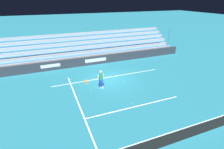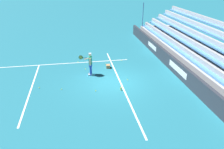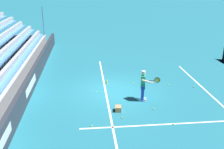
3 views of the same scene
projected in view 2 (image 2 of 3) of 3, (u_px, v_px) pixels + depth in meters
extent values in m
plane|color=#1E6B7F|center=(113.00, 82.00, 15.24)|extent=(160.00, 160.00, 0.00)
cube|color=white|center=(120.00, 82.00, 15.32)|extent=(12.00, 0.10, 0.01)
cube|color=white|center=(58.00, 64.00, 18.29)|extent=(0.10, 12.00, 0.01)
cube|color=white|center=(31.00, 89.00, 14.39)|extent=(8.22, 0.10, 0.01)
cube|color=#2D333D|center=(180.00, 70.00, 15.76)|extent=(25.29, 0.24, 1.10)
cube|color=silver|center=(177.00, 69.00, 15.83)|extent=(2.80, 0.01, 0.44)
cube|color=silver|center=(152.00, 46.00, 20.76)|extent=(2.20, 0.01, 0.40)
cube|color=#9EA3A8|center=(213.00, 68.00, 16.16)|extent=(24.02, 4.00, 1.10)
cube|color=#4C89CC|center=(194.00, 61.00, 15.65)|extent=(23.54, 0.40, 0.12)
cube|color=#9EA3A8|center=(198.00, 59.00, 15.63)|extent=(24.02, 0.24, 0.45)
cube|color=#4C89CC|center=(205.00, 55.00, 15.58)|extent=(23.54, 0.40, 0.12)
cube|color=#9EA3A8|center=(209.00, 53.00, 15.56)|extent=(24.02, 0.24, 0.45)
cube|color=#4C89CC|center=(217.00, 48.00, 15.51)|extent=(23.54, 0.40, 0.12)
cube|color=#9EA3A8|center=(221.00, 46.00, 15.50)|extent=(24.02, 0.24, 0.45)
cylinder|color=#4C70B2|center=(143.00, 20.00, 25.68)|extent=(0.08, 0.08, 3.85)
cylinder|color=blue|center=(91.00, 70.00, 16.06)|extent=(0.15, 0.15, 0.88)
cylinder|color=blue|center=(91.00, 69.00, 16.26)|extent=(0.15, 0.15, 0.88)
cube|color=white|center=(90.00, 75.00, 16.23)|extent=(0.15, 0.29, 0.09)
cube|color=white|center=(90.00, 74.00, 16.43)|extent=(0.15, 0.29, 0.09)
cube|color=blue|center=(91.00, 65.00, 16.01)|extent=(0.37, 0.27, 0.20)
cube|color=#239366|center=(90.00, 60.00, 15.85)|extent=(0.39, 0.27, 0.58)
sphere|color=beige|center=(90.00, 55.00, 15.67)|extent=(0.21, 0.21, 0.21)
cylinder|color=white|center=(90.00, 54.00, 15.63)|extent=(0.20, 0.20, 0.05)
cylinder|color=beige|center=(90.00, 62.00, 15.65)|extent=(0.09, 0.09, 0.56)
cylinder|color=beige|center=(88.00, 58.00, 16.05)|extent=(0.18, 0.59, 0.24)
cylinder|color=black|center=(85.00, 58.00, 16.03)|extent=(0.08, 0.30, 0.03)
torus|color=black|center=(81.00, 57.00, 16.01)|extent=(0.07, 0.31, 0.31)
cylinder|color=#D6D14C|center=(81.00, 57.00, 16.01)|extent=(0.05, 0.27, 0.27)
cube|color=#A87F51|center=(108.00, 66.00, 17.51)|extent=(0.43, 0.35, 0.26)
sphere|color=#CCE533|center=(39.00, 88.00, 14.47)|extent=(0.07, 0.07, 0.07)
sphere|color=#CCE533|center=(121.00, 60.00, 18.98)|extent=(0.07, 0.07, 0.07)
sphere|color=#CCE533|center=(85.00, 69.00, 17.26)|extent=(0.07, 0.07, 0.07)
sphere|color=#CCE533|center=(96.00, 91.00, 14.08)|extent=(0.07, 0.07, 0.07)
sphere|color=#CCE533|center=(78.00, 62.00, 18.60)|extent=(0.07, 0.07, 0.07)
sphere|color=#CCE533|center=(127.00, 80.00, 15.53)|extent=(0.07, 0.07, 0.07)
sphere|color=#CCE533|center=(61.00, 89.00, 14.26)|extent=(0.07, 0.07, 0.07)
sphere|color=#CCE533|center=(106.00, 64.00, 18.19)|extent=(0.07, 0.07, 0.07)
cylinder|color=yellow|center=(121.00, 89.00, 14.17)|extent=(0.07, 0.07, 0.22)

